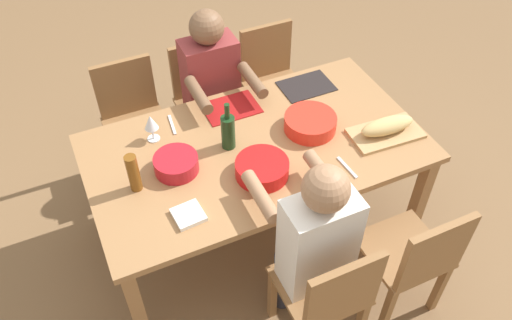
{
  "coord_description": "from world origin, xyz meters",
  "views": [
    {
      "loc": [
        0.86,
        1.87,
        2.71
      ],
      "look_at": [
        0.0,
        0.0,
        0.63
      ],
      "focal_mm": 36.64,
      "sensor_mm": 36.0,
      "label": 1
    }
  ],
  "objects_px": {
    "wine_bottle": "(228,131)",
    "diner_far_center": "(313,239)",
    "chair_far_center": "(328,294)",
    "chair_far_left": "(415,257)",
    "bread_loaf": "(387,126)",
    "wine_glass": "(151,123)",
    "chair_near_center": "(205,96)",
    "cutting_board": "(385,133)",
    "diner_near_center": "(213,86)",
    "serving_bowl_pasta": "(262,168)",
    "napkin_stack": "(188,215)",
    "beer_bottle": "(133,173)",
    "chair_near_left": "(271,78)",
    "serving_bowl_greens": "(310,122)",
    "chair_near_right": "(133,116)",
    "dining_table": "(256,156)",
    "serving_bowl_fruit": "(176,163)"
  },
  "relations": [
    {
      "from": "chair_far_left",
      "to": "serving_bowl_pasta",
      "type": "distance_m",
      "value": 0.9
    },
    {
      "from": "chair_near_center",
      "to": "diner_near_center",
      "type": "distance_m",
      "value": 0.28
    },
    {
      "from": "serving_bowl_pasta",
      "to": "bread_loaf",
      "type": "xyz_separation_m",
      "value": [
        -0.75,
        0.01,
        0.02
      ]
    },
    {
      "from": "beer_bottle",
      "to": "chair_near_center",
      "type": "bearing_deg",
      "value": -127.95
    },
    {
      "from": "chair_far_left",
      "to": "serving_bowl_greens",
      "type": "bearing_deg",
      "value": -78.46
    },
    {
      "from": "beer_bottle",
      "to": "napkin_stack",
      "type": "distance_m",
      "value": 0.35
    },
    {
      "from": "chair_near_center",
      "to": "wine_glass",
      "type": "xyz_separation_m",
      "value": [
        0.49,
        0.55,
        0.37
      ]
    },
    {
      "from": "diner_near_center",
      "to": "chair_far_center",
      "type": "bearing_deg",
      "value": 90.0
    },
    {
      "from": "chair_near_center",
      "to": "cutting_board",
      "type": "bearing_deg",
      "value": 123.38
    },
    {
      "from": "cutting_board",
      "to": "chair_near_left",
      "type": "bearing_deg",
      "value": -79.77
    },
    {
      "from": "dining_table",
      "to": "wine_glass",
      "type": "distance_m",
      "value": 0.6
    },
    {
      "from": "chair_far_center",
      "to": "serving_bowl_greens",
      "type": "relative_size",
      "value": 2.9
    },
    {
      "from": "diner_near_center",
      "to": "beer_bottle",
      "type": "bearing_deg",
      "value": 45.28
    },
    {
      "from": "diner_far_center",
      "to": "serving_bowl_pasta",
      "type": "height_order",
      "value": "diner_far_center"
    },
    {
      "from": "chair_far_center",
      "to": "wine_glass",
      "type": "xyz_separation_m",
      "value": [
        0.49,
        -1.12,
        0.37
      ]
    },
    {
      "from": "diner_near_center",
      "to": "bread_loaf",
      "type": "relative_size",
      "value": 3.75
    },
    {
      "from": "wine_glass",
      "to": "napkin_stack",
      "type": "relative_size",
      "value": 1.19
    },
    {
      "from": "dining_table",
      "to": "diner_near_center",
      "type": "relative_size",
      "value": 1.53
    },
    {
      "from": "diner_far_center",
      "to": "bread_loaf",
      "type": "xyz_separation_m",
      "value": [
        -0.69,
        -0.43,
        0.11
      ]
    },
    {
      "from": "diner_near_center",
      "to": "serving_bowl_greens",
      "type": "height_order",
      "value": "diner_near_center"
    },
    {
      "from": "chair_near_center",
      "to": "diner_far_center",
      "type": "bearing_deg",
      "value": 90.0
    },
    {
      "from": "diner_near_center",
      "to": "napkin_stack",
      "type": "bearing_deg",
      "value": 62.61
    },
    {
      "from": "chair_near_left",
      "to": "chair_far_center",
      "type": "relative_size",
      "value": 1.0
    },
    {
      "from": "beer_bottle",
      "to": "napkin_stack",
      "type": "height_order",
      "value": "beer_bottle"
    },
    {
      "from": "diner_near_center",
      "to": "chair_near_right",
      "type": "bearing_deg",
      "value": -20.05
    },
    {
      "from": "serving_bowl_fruit",
      "to": "bread_loaf",
      "type": "bearing_deg",
      "value": 168.83
    },
    {
      "from": "chair_near_right",
      "to": "diner_near_center",
      "type": "bearing_deg",
      "value": 159.95
    },
    {
      "from": "chair_near_center",
      "to": "diner_far_center",
      "type": "distance_m",
      "value": 1.5
    },
    {
      "from": "chair_far_center",
      "to": "chair_far_left",
      "type": "xyz_separation_m",
      "value": [
        -0.5,
        0.0,
        0.0
      ]
    },
    {
      "from": "wine_glass",
      "to": "dining_table",
      "type": "bearing_deg",
      "value": 149.84
    },
    {
      "from": "diner_near_center",
      "to": "serving_bowl_pasta",
      "type": "height_order",
      "value": "diner_near_center"
    },
    {
      "from": "wine_bottle",
      "to": "diner_far_center",
      "type": "bearing_deg",
      "value": 100.79
    },
    {
      "from": "diner_near_center",
      "to": "beer_bottle",
      "type": "xyz_separation_m",
      "value": [
        0.67,
        0.68,
        0.15
      ]
    },
    {
      "from": "chair_near_right",
      "to": "chair_far_left",
      "type": "distance_m",
      "value": 1.95
    },
    {
      "from": "wine_bottle",
      "to": "napkin_stack",
      "type": "relative_size",
      "value": 2.07
    },
    {
      "from": "chair_near_center",
      "to": "chair_far_center",
      "type": "relative_size",
      "value": 1.0
    },
    {
      "from": "chair_near_center",
      "to": "chair_far_left",
      "type": "bearing_deg",
      "value": 106.8
    },
    {
      "from": "diner_near_center",
      "to": "cutting_board",
      "type": "xyz_separation_m",
      "value": [
        -0.69,
        0.87,
        0.05
      ]
    },
    {
      "from": "chair_near_right",
      "to": "cutting_board",
      "type": "bearing_deg",
      "value": 138.67
    },
    {
      "from": "wine_bottle",
      "to": "chair_far_left",
      "type": "bearing_deg",
      "value": 125.53
    },
    {
      "from": "chair_far_left",
      "to": "serving_bowl_pasta",
      "type": "relative_size",
      "value": 3.07
    },
    {
      "from": "wine_bottle",
      "to": "cutting_board",
      "type": "bearing_deg",
      "value": 161.36
    },
    {
      "from": "chair_far_center",
      "to": "bread_loaf",
      "type": "xyz_separation_m",
      "value": [
        -0.69,
        -0.61,
        0.32
      ]
    },
    {
      "from": "chair_near_left",
      "to": "serving_bowl_pasta",
      "type": "height_order",
      "value": "chair_near_left"
    },
    {
      "from": "bread_loaf",
      "to": "wine_glass",
      "type": "xyz_separation_m",
      "value": [
        1.18,
        -0.5,
        0.05
      ]
    },
    {
      "from": "chair_near_center",
      "to": "chair_near_left",
      "type": "bearing_deg",
      "value": 180.0
    },
    {
      "from": "chair_near_left",
      "to": "serving_bowl_greens",
      "type": "distance_m",
      "value": 0.91
    },
    {
      "from": "dining_table",
      "to": "chair_far_left",
      "type": "xyz_separation_m",
      "value": [
        -0.5,
        0.83,
        -0.18
      ]
    },
    {
      "from": "chair_near_left",
      "to": "wine_bottle",
      "type": "xyz_separation_m",
      "value": [
        0.64,
        0.77,
        0.37
      ]
    },
    {
      "from": "chair_near_right",
      "to": "diner_far_center",
      "type": "bearing_deg",
      "value": 108.74
    }
  ]
}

